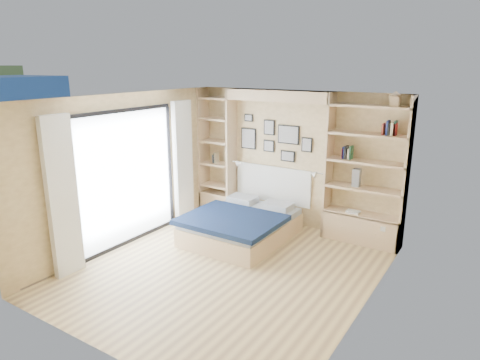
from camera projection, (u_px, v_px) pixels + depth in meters
The scene contains 8 objects.
ground at pixel (227, 270), 6.32m from camera, with size 4.50×4.50×0.00m, color #DABE7F.
room_shell at pixel (257, 174), 7.48m from camera, with size 4.50×4.50×4.50m.
bed at pixel (242, 224), 7.40m from camera, with size 1.57×2.09×1.07m.
photo_gallery at pixel (274, 138), 7.94m from camera, with size 1.48×0.02×0.82m.
reading_lamps at pixel (275, 168), 7.81m from camera, with size 1.92×0.12×0.15m.
shelf_decor at pixel (353, 143), 6.99m from camera, with size 3.51×0.23×2.03m.
deck at pixel (72, 223), 8.19m from camera, with size 3.20×4.00×0.05m, color #6A5A4E.
deck_chair at pixel (112, 192), 8.83m from camera, with size 0.76×0.92×0.81m.
Camera 1 is at (3.26, -4.74, 2.95)m, focal length 32.00 mm.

